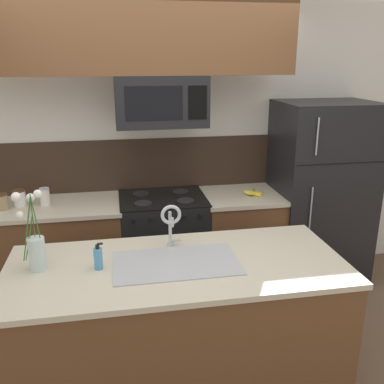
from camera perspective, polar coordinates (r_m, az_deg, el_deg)
name	(u,v)px	position (r m, az deg, el deg)	size (l,w,h in m)	color
ground_plane	(179,351)	(3.43, -1.74, -20.40)	(10.00, 10.00, 0.00)	brown
rear_partition	(188,146)	(4.09, -0.48, 6.21)	(5.20, 0.10, 2.60)	silver
splash_band	(158,164)	(4.03, -4.55, 3.79)	(3.54, 0.01, 0.48)	#332319
back_counter_left	(62,253)	(3.97, -16.99, -7.83)	(1.08, 0.65, 0.91)	brown
back_counter_right	(240,240)	(4.09, 6.38, -6.33)	(0.72, 0.65, 0.91)	brown
stove_range	(164,245)	(3.95, -3.81, -7.06)	(0.76, 0.64, 0.93)	black
microwave	(161,101)	(3.59, -4.19, 12.03)	(0.74, 0.40, 0.41)	black
upper_cabinet_band	(137,35)	(3.53, -7.40, 20.07)	(2.49, 0.34, 0.60)	brown
refrigerator	(319,193)	(4.24, 16.56, -0.19)	(0.86, 0.74, 1.73)	black
storage_jar_tall	(2,202)	(3.83, -24.03, -1.18)	(0.10, 0.10, 0.13)	#997F5B
storage_jar_medium	(19,198)	(3.86, -22.02, -0.73)	(0.10, 0.10, 0.14)	silver
storage_jar_short	(45,197)	(3.79, -19.04, -0.61)	(0.08, 0.08, 0.15)	silver
banana_bunch	(254,193)	(3.90, 8.27, -0.16)	(0.19, 0.13, 0.08)	yellow
island_counter	(178,327)	(2.87, -1.91, -17.59)	(2.06, 0.89, 0.91)	brown
kitchen_sink	(176,274)	(2.66, -2.11, -10.81)	(0.76, 0.44, 0.16)	#ADAFB5
sink_faucet	(171,220)	(2.75, -2.83, -3.78)	(0.14, 0.14, 0.31)	#B7BABF
dish_soap_bottle	(98,258)	(2.60, -12.40, -8.61)	(0.06, 0.05, 0.16)	#4C93C6
flower_vase	(35,245)	(2.66, -20.25, -6.65)	(0.18, 0.12, 0.49)	silver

